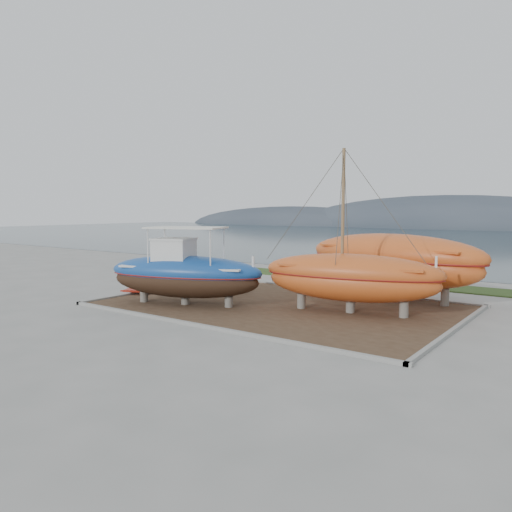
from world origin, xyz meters
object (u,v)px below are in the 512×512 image
Objects in this scene: blue_caique at (185,266)px; white_dinghy at (220,282)px; orange_sailboat at (352,231)px; red_trailer at (138,292)px; orange_bare_hull at (392,267)px.

blue_caique is 2.23× the size of white_dinghy.
blue_caique is 9.03m from orange_sailboat.
red_trailer is (-12.87, -2.52, -3.95)m from orange_sailboat.
orange_sailboat is at bearing -13.54° from red_trailer.
white_dinghy is at bearing 23.58° from red_trailer.
white_dinghy is at bearing -147.88° from orange_bare_hull.
blue_caique is 3.72× the size of red_trailer.
red_trailer is at bearing -179.59° from orange_sailboat.
orange_sailboat is 3.83× the size of red_trailer.
orange_sailboat reaches higher than orange_bare_hull.
orange_bare_hull reaches higher than red_trailer.
orange_sailboat is at bearing -81.79° from orange_bare_hull.
blue_caique is at bearing -124.61° from orange_bare_hull.
orange_sailboat is (8.17, 3.29, 1.96)m from blue_caique.
blue_caique is 11.87m from orange_bare_hull.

